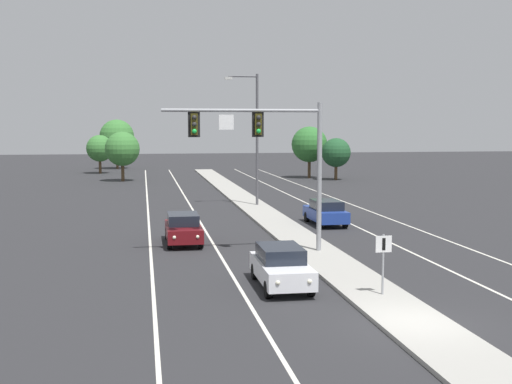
# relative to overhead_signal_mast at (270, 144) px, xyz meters

# --- Properties ---
(ground_plane) EXTENTS (260.00, 260.00, 0.00)m
(ground_plane) POSITION_rel_overhead_signal_mast_xyz_m (2.34, -11.87, -5.35)
(ground_plane) COLOR #28282B
(median_island) EXTENTS (2.40, 110.00, 0.15)m
(median_island) POSITION_rel_overhead_signal_mast_xyz_m (2.34, 6.13, -5.27)
(median_island) COLOR #9E9B93
(median_island) RESTS_ON ground
(lane_stripe_oncoming_center) EXTENTS (0.14, 100.00, 0.01)m
(lane_stripe_oncoming_center) POSITION_rel_overhead_signal_mast_xyz_m (-2.36, 13.13, -5.34)
(lane_stripe_oncoming_center) COLOR silver
(lane_stripe_oncoming_center) RESTS_ON ground
(lane_stripe_receding_center) EXTENTS (0.14, 100.00, 0.01)m
(lane_stripe_receding_center) POSITION_rel_overhead_signal_mast_xyz_m (7.04, 13.13, -5.34)
(lane_stripe_receding_center) COLOR silver
(lane_stripe_receding_center) RESTS_ON ground
(edge_stripe_left) EXTENTS (0.14, 100.00, 0.01)m
(edge_stripe_left) POSITION_rel_overhead_signal_mast_xyz_m (-5.66, 13.13, -5.34)
(edge_stripe_left) COLOR silver
(edge_stripe_left) RESTS_ON ground
(edge_stripe_right) EXTENTS (0.14, 100.00, 0.01)m
(edge_stripe_right) POSITION_rel_overhead_signal_mast_xyz_m (10.34, 13.13, -5.34)
(edge_stripe_right) COLOR silver
(edge_stripe_right) RESTS_ON ground
(overhead_signal_mast) EXTENTS (7.68, 0.44, 7.20)m
(overhead_signal_mast) POSITION_rel_overhead_signal_mast_xyz_m (0.00, 0.00, 0.00)
(overhead_signal_mast) COLOR gray
(overhead_signal_mast) RESTS_ON median_island
(median_sign_post) EXTENTS (0.60, 0.10, 2.20)m
(median_sign_post) POSITION_rel_overhead_signal_mast_xyz_m (2.52, -8.59, -3.76)
(median_sign_post) COLOR gray
(median_sign_post) RESTS_ON median_island
(street_lamp_median) EXTENTS (2.58, 0.28, 10.00)m
(street_lamp_median) POSITION_rel_overhead_signal_mast_xyz_m (2.47, 19.01, 0.44)
(street_lamp_median) COLOR #4C4C51
(street_lamp_median) RESTS_ON median_island
(car_oncoming_white) EXTENTS (1.85, 4.48, 1.58)m
(car_oncoming_white) POSITION_rel_overhead_signal_mast_xyz_m (-0.76, -6.29, -4.53)
(car_oncoming_white) COLOR silver
(car_oncoming_white) RESTS_ON ground
(car_oncoming_darkred) EXTENTS (1.83, 4.47, 1.58)m
(car_oncoming_darkred) POSITION_rel_overhead_signal_mast_xyz_m (-3.91, 3.84, -4.53)
(car_oncoming_darkred) COLOR #5B0F14
(car_oncoming_darkred) RESTS_ON ground
(car_receding_blue) EXTENTS (1.89, 4.50, 1.58)m
(car_receding_blue) POSITION_rel_overhead_signal_mast_xyz_m (5.35, 8.95, -4.53)
(car_receding_blue) COLOR navy
(car_receding_blue) RESTS_ON ground
(tree_far_left_c) EXTENTS (3.86, 3.86, 5.59)m
(tree_far_left_c) POSITION_rel_overhead_signal_mast_xyz_m (-8.23, 44.48, -1.71)
(tree_far_left_c) COLOR #4C3823
(tree_far_left_c) RESTS_ON ground
(tree_far_right_b) EXTENTS (3.34, 3.34, 4.84)m
(tree_far_right_b) POSITION_rel_overhead_signal_mast_xyz_m (15.93, 42.11, -2.20)
(tree_far_right_b) COLOR #4C3823
(tree_far_right_b) RESTS_ON ground
(tree_far_left_a) EXTENTS (3.48, 3.48, 5.04)m
(tree_far_left_a) POSITION_rel_overhead_signal_mast_xyz_m (-11.51, 57.37, -2.06)
(tree_far_left_a) COLOR #4C3823
(tree_far_left_a) RESTS_ON ground
(tree_far_right_c) EXTENTS (4.26, 4.26, 6.16)m
(tree_far_right_c) POSITION_rel_overhead_signal_mast_xyz_m (13.61, 45.39, -1.33)
(tree_far_right_c) COLOR #4C3823
(tree_far_right_c) RESTS_ON ground
(tree_far_left_b) EXTENTS (4.94, 4.94, 7.14)m
(tree_far_left_b) POSITION_rel_overhead_signal_mast_xyz_m (-9.63, 66.40, -0.68)
(tree_far_left_b) COLOR #4C3823
(tree_far_left_b) RESTS_ON ground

